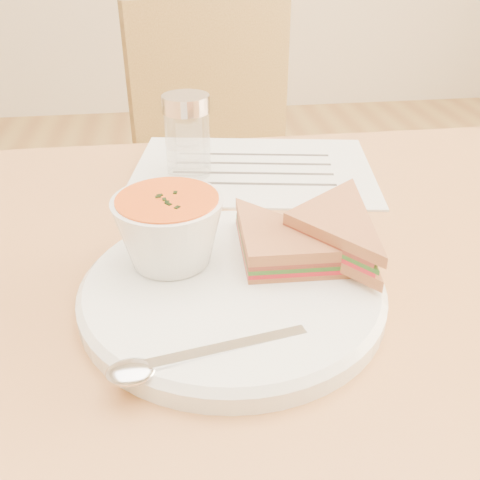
{
  "coord_description": "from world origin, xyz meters",
  "views": [
    {
      "loc": [
        -0.07,
        -0.47,
        1.05
      ],
      "look_at": [
        -0.01,
        -0.05,
        0.8
      ],
      "focal_mm": 40.0,
      "sensor_mm": 36.0,
      "label": 1
    }
  ],
  "objects": [
    {
      "name": "dining_table",
      "position": [
        0.0,
        0.0,
        0.38
      ],
      "size": [
        1.0,
        0.7,
        0.75
      ],
      "primitive_type": null,
      "color": "olive",
      "rests_on": "floor"
    },
    {
      "name": "chair_far",
      "position": [
        0.11,
        0.63,
        0.46
      ],
      "size": [
        0.53,
        0.53,
        0.92
      ],
      "primitive_type": null,
      "rotation": [
        0.0,
        0.0,
        3.5
      ],
      "color": "brown",
      "rests_on": "floor"
    },
    {
      "name": "plate",
      "position": [
        -0.02,
        -0.07,
        0.76
      ],
      "size": [
        0.29,
        0.29,
        0.02
      ],
      "primitive_type": null,
      "rotation": [
        0.0,
        0.0,
        0.03
      ],
      "color": "white",
      "rests_on": "dining_table"
    },
    {
      "name": "soup_bowl",
      "position": [
        -0.07,
        -0.04,
        0.8
      ],
      "size": [
        0.13,
        0.13,
        0.07
      ],
      "primitive_type": null,
      "rotation": [
        0.0,
        0.0,
        0.28
      ],
      "color": "white",
      "rests_on": "plate"
    },
    {
      "name": "sandwich_half_a",
      "position": [
        -0.0,
        -0.09,
        0.78
      ],
      "size": [
        0.12,
        0.12,
        0.04
      ],
      "primitive_type": null,
      "rotation": [
        0.0,
        0.0,
        -0.04
      ],
      "color": "#BE7543",
      "rests_on": "plate"
    },
    {
      "name": "sandwich_half_b",
      "position": [
        0.04,
        -0.03,
        0.8
      ],
      "size": [
        0.16,
        0.16,
        0.04
      ],
      "primitive_type": null,
      "rotation": [
        0.0,
        0.0,
        -0.93
      ],
      "color": "#BE7543",
      "rests_on": "plate"
    },
    {
      "name": "spoon",
      "position": [
        -0.05,
        -0.17,
        0.77
      ],
      "size": [
        0.19,
        0.07,
        0.01
      ],
      "primitive_type": null,
      "rotation": [
        0.0,
        0.0,
        0.21
      ],
      "color": "silver",
      "rests_on": "plate"
    },
    {
      "name": "paper_menu",
      "position": [
        0.05,
        0.22,
        0.75
      ],
      "size": [
        0.37,
        0.3,
        0.0
      ],
      "primitive_type": null,
      "rotation": [
        0.0,
        0.0,
        -0.18
      ],
      "color": "white",
      "rests_on": "dining_table"
    },
    {
      "name": "condiment_shaker",
      "position": [
        -0.04,
        0.21,
        0.81
      ],
      "size": [
        0.08,
        0.08,
        0.11
      ],
      "primitive_type": null,
      "rotation": [
        0.0,
        0.0,
        -0.26
      ],
      "color": "silver",
      "rests_on": "dining_table"
    }
  ]
}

